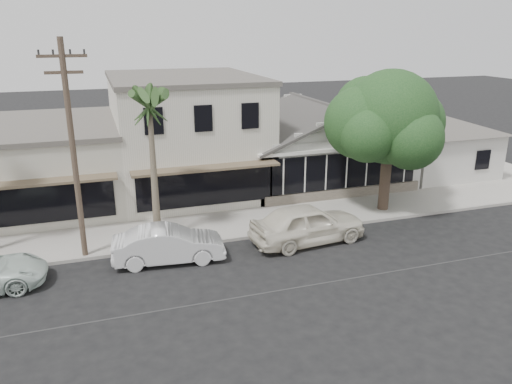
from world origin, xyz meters
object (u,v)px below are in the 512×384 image
object	(u,v)px
shade_tree	(387,119)
utility_pole	(73,148)
car_0	(308,224)
car_1	(169,245)

from	to	relation	value
shade_tree	utility_pole	bearing A→B (deg)	-175.28
utility_pole	car_0	bearing A→B (deg)	-8.48
utility_pole	car_0	xyz separation A→B (m)	(9.62, -1.43, -3.89)
car_0	car_1	world-z (taller)	car_0
car_0	car_1	size ratio (longest dim) A/B	1.15
car_1	shade_tree	distance (m)	12.68
utility_pole	car_1	xyz separation A→B (m)	(3.34, -1.43, -4.03)
utility_pole	shade_tree	distance (m)	15.08
car_0	shade_tree	xyz separation A→B (m)	(5.41, 2.67, 3.99)
car_0	shade_tree	size ratio (longest dim) A/B	0.71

